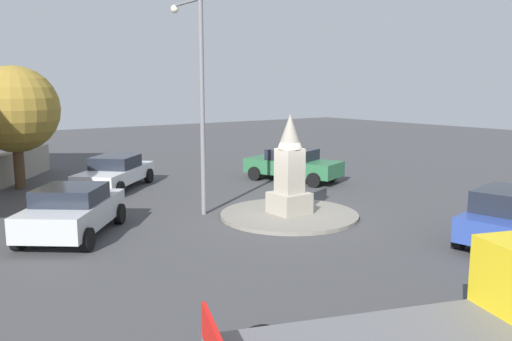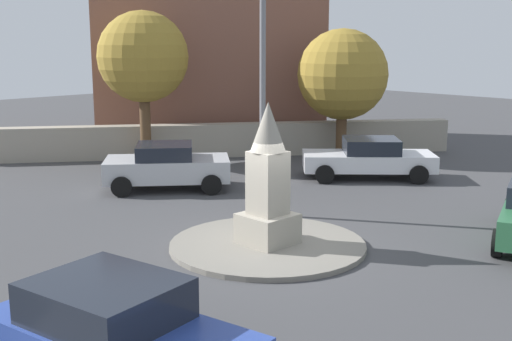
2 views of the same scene
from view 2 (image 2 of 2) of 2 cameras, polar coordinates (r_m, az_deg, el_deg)
The scene contains 11 objects.
ground_plane at distance 15.58m, azimuth 1.01°, elevation -6.65°, with size 80.00×80.00×0.00m, color #424244.
traffic_island at distance 15.56m, azimuth 1.01°, elevation -6.44°, with size 4.59×4.59×0.12m, color gray.
monument at distance 15.17m, azimuth 1.03°, elevation -1.08°, with size 1.13×1.13×3.29m.
streetlamp at distance 17.70m, azimuth 0.58°, elevation 10.64°, with size 3.82×0.28×7.52m.
car_blue_near_island at distance 9.62m, azimuth -11.99°, elevation -13.70°, with size 2.64×4.25×1.56m.
car_white_far_side at distance 23.17m, azimuth 9.70°, elevation 1.07°, with size 4.39×4.41×1.40m.
car_silver_approaching at distance 21.40m, azimuth -7.69°, elevation 0.40°, with size 4.23×3.90×1.48m.
stone_boundary_wall at distance 27.15m, azimuth -3.36°, elevation 2.64°, with size 19.65×0.70×1.34m, color #9E9687.
corner_building at distance 31.39m, azimuth -4.25°, elevation 10.09°, with size 10.00×6.15×8.17m, color brown.
tree_near_wall at distance 25.72m, azimuth -9.71°, elevation 9.58°, with size 3.45×3.45×5.81m.
tree_mid_cluster at distance 26.82m, azimuth 7.48°, elevation 8.18°, with size 3.61×3.61×5.16m.
Camera 2 is at (10.51, 10.42, 4.87)m, focal length 46.42 mm.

